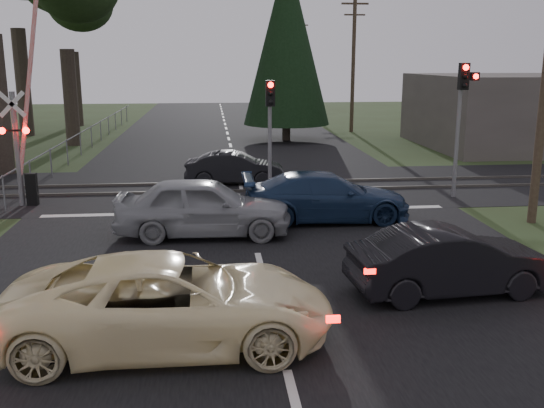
{
  "coord_description": "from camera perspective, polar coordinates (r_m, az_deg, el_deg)",
  "views": [
    {
      "loc": [
        -1.12,
        -10.84,
        4.78
      ],
      "look_at": [
        0.36,
        3.74,
        1.3
      ],
      "focal_mm": 40.0,
      "sensor_mm": 36.0,
      "label": 1
    }
  ],
  "objects": [
    {
      "name": "blue_sedan",
      "position": [
        18.47,
        5.08,
        0.67
      ],
      "size": [
        5.1,
        2.1,
        1.48
      ],
      "primitive_type": "imported",
      "rotation": [
        0.0,
        0.0,
        1.56
      ],
      "color": "#192C4C",
      "rests_on": "ground"
    },
    {
      "name": "silver_car",
      "position": [
        16.89,
        -6.47,
        -0.27
      ],
      "size": [
        4.92,
        2.13,
        1.65
      ],
      "primitive_type": "imported",
      "rotation": [
        0.0,
        0.0,
        1.53
      ],
      "color": "gray",
      "rests_on": "ground"
    },
    {
      "name": "rail_far",
      "position": [
        24.13,
        -3.03,
        2.04
      ],
      "size": [
        120.0,
        0.12,
        0.1
      ],
      "primitive_type": "cube",
      "color": "#59544C",
      "rests_on": "ground"
    },
    {
      "name": "crossing_signal",
      "position": [
        21.7,
        -22.33,
        5.16
      ],
      "size": [
        1.62,
        0.38,
        6.96
      ],
      "color": "slate",
      "rests_on": "ground"
    },
    {
      "name": "ground",
      "position": [
        11.9,
        0.08,
        -10.33
      ],
      "size": [
        120.0,
        120.0,
        0.0
      ],
      "primitive_type": "plane",
      "color": "#2B3819",
      "rests_on": "ground"
    },
    {
      "name": "rail_corridor",
      "position": [
        23.36,
        -2.93,
        1.56
      ],
      "size": [
        120.0,
        8.0,
        0.01
      ],
      "primitive_type": "cube",
      "color": "black",
      "rests_on": "ground"
    },
    {
      "name": "fence_left",
      "position": [
        34.34,
        -17.02,
        4.78
      ],
      "size": [
        0.1,
        36.0,
        1.2
      ],
      "primitive_type": null,
      "color": "slate",
      "rests_on": "ground"
    },
    {
      "name": "conifer_tree",
      "position": [
        37.15,
        1.4,
        15.23
      ],
      "size": [
        5.2,
        5.2,
        11.0
      ],
      "color": "#473D33",
      "rests_on": "ground"
    },
    {
      "name": "traffic_signal_center",
      "position": [
        21.71,
        -0.18,
        8.15
      ],
      "size": [
        0.32,
        0.48,
        4.1
      ],
      "color": "slate",
      "rests_on": "ground"
    },
    {
      "name": "road",
      "position": [
        21.41,
        -2.66,
        0.46
      ],
      "size": [
        14.0,
        100.0,
        0.01
      ],
      "primitive_type": "cube",
      "color": "black",
      "rests_on": "ground"
    },
    {
      "name": "stop_line",
      "position": [
        19.66,
        -2.37,
        -0.68
      ],
      "size": [
        13.0,
        0.35,
        0.0
      ],
      "primitive_type": "cube",
      "color": "silver",
      "rests_on": "ground"
    },
    {
      "name": "utility_pole_mid",
      "position": [
        41.96,
        7.66,
        13.18
      ],
      "size": [
        1.8,
        0.26,
        9.0
      ],
      "color": "#4C3D2D",
      "rests_on": "ground"
    },
    {
      "name": "cream_coupe",
      "position": [
        10.59,
        -9.5,
        -9.07
      ],
      "size": [
        5.56,
        2.59,
        1.54
      ],
      "primitive_type": "imported",
      "rotation": [
        0.0,
        0.0,
        1.58
      ],
      "color": "#FFEDB6",
      "rests_on": "ground"
    },
    {
      "name": "utility_pole_far",
      "position": [
        66.54,
        2.59,
        13.31
      ],
      "size": [
        1.8,
        0.26,
        9.0
      ],
      "color": "#4C3D2D",
      "rests_on": "ground"
    },
    {
      "name": "traffic_signal_right",
      "position": [
        22.13,
        17.49,
        8.96
      ],
      "size": [
        0.68,
        0.48,
        4.7
      ],
      "color": "slate",
      "rests_on": "ground"
    },
    {
      "name": "rail_near",
      "position": [
        22.57,
        -2.83,
        1.25
      ],
      "size": [
        120.0,
        0.12,
        0.1
      ],
      "primitive_type": "cube",
      "color": "#59544C",
      "rests_on": "ground"
    },
    {
      "name": "dark_car_far",
      "position": [
        23.99,
        -3.52,
        3.39
      ],
      "size": [
        3.95,
        1.69,
        1.27
      ],
      "primitive_type": "imported",
      "rotation": [
        0.0,
        0.0,
        1.48
      ],
      "color": "black",
      "rests_on": "ground"
    },
    {
      "name": "dark_hatchback",
      "position": [
        13.2,
        16.5,
        -5.21
      ],
      "size": [
        4.39,
        1.88,
        1.41
      ],
      "primitive_type": "imported",
      "rotation": [
        0.0,
        0.0,
        1.66
      ],
      "color": "black",
      "rests_on": "ground"
    }
  ]
}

